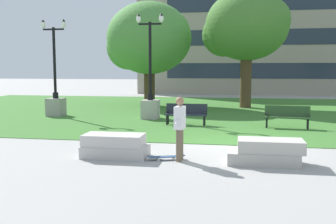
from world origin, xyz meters
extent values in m
plane|color=#A3A09B|center=(0.00, 0.00, 0.00)|extent=(140.00, 140.00, 0.00)
cube|color=#3D752D|center=(0.00, 10.00, 0.01)|extent=(40.00, 20.00, 0.02)
cube|color=#BCB7B2|center=(-3.14, -2.18, 0.16)|extent=(1.80, 0.90, 0.32)
cube|color=beige|center=(-3.19, -2.18, 0.48)|extent=(1.66, 0.83, 0.32)
cube|color=#B2ADA3|center=(0.85, -2.27, 0.16)|extent=(1.80, 0.90, 0.32)
cube|color=#BBB6AB|center=(1.03, -2.27, 0.48)|extent=(1.66, 0.83, 0.32)
cylinder|color=brown|center=(-1.33, -2.42, 0.43)|extent=(0.15, 0.15, 0.86)
cylinder|color=brown|center=(-1.31, -2.22, 0.43)|extent=(0.15, 0.15, 0.86)
cube|color=white|center=(-1.32, -2.32, 1.16)|extent=(0.28, 0.42, 0.60)
cylinder|color=white|center=(-1.34, -2.42, 1.23)|extent=(0.14, 0.40, 0.51)
cylinder|color=white|center=(-1.29, -2.22, 1.23)|extent=(0.14, 0.40, 0.51)
sphere|color=#9E7051|center=(-1.32, -2.32, 1.60)|extent=(0.22, 0.22, 0.22)
cube|color=#2D4C75|center=(-1.70, -2.29, 0.09)|extent=(0.82, 0.45, 0.02)
cube|color=#2D4C75|center=(-2.12, -2.43, 0.11)|extent=(0.18, 0.23, 0.06)
cube|color=#2D4C75|center=(-1.27, -2.14, 0.11)|extent=(0.18, 0.23, 0.06)
cylinder|color=silver|center=(-1.87, -2.46, 0.03)|extent=(0.06, 0.05, 0.06)
cylinder|color=silver|center=(-1.94, -2.26, 0.03)|extent=(0.06, 0.05, 0.06)
cylinder|color=silver|center=(-1.45, -2.32, 0.03)|extent=(0.06, 0.05, 0.06)
cylinder|color=silver|center=(-1.52, -2.11, 0.03)|extent=(0.06, 0.05, 0.06)
cube|color=#1E232D|center=(-1.97, 4.12, 0.46)|extent=(1.81, 0.47, 0.05)
cube|color=#1E232D|center=(-1.96, 4.37, 0.69)|extent=(1.80, 0.15, 0.46)
cube|color=black|center=(-2.81, 4.13, 0.58)|extent=(0.07, 0.40, 0.04)
cube|color=black|center=(-1.13, 4.10, 0.58)|extent=(0.07, 0.40, 0.04)
cylinder|color=black|center=(-2.77, 3.97, 0.23)|extent=(0.07, 0.07, 0.41)
cylinder|color=black|center=(-1.17, 3.94, 0.23)|extent=(0.07, 0.07, 0.41)
cylinder|color=black|center=(-2.76, 4.29, 0.23)|extent=(0.07, 0.07, 0.41)
cylinder|color=black|center=(-1.16, 4.26, 0.23)|extent=(0.07, 0.07, 0.41)
cube|color=#284723|center=(2.21, 3.92, 0.46)|extent=(1.84, 0.63, 0.05)
cube|color=#284723|center=(2.24, 4.17, 0.69)|extent=(1.80, 0.31, 0.46)
cube|color=black|center=(1.38, 4.01, 0.58)|extent=(0.10, 0.40, 0.04)
cube|color=black|center=(3.05, 3.83, 0.58)|extent=(0.10, 0.40, 0.04)
cylinder|color=black|center=(1.40, 3.84, 0.23)|extent=(0.07, 0.07, 0.41)
cylinder|color=black|center=(2.99, 3.67, 0.23)|extent=(0.07, 0.07, 0.41)
cylinder|color=black|center=(1.44, 4.16, 0.23)|extent=(0.07, 0.07, 0.41)
cylinder|color=black|center=(3.03, 3.99, 0.23)|extent=(0.07, 0.07, 0.41)
cube|color=#ADA89E|center=(-3.93, 6.00, 0.47)|extent=(0.80, 0.80, 0.90)
cylinder|color=black|center=(-3.93, 6.00, 1.07)|extent=(0.28, 0.28, 0.30)
cylinder|color=black|center=(-3.93, 6.00, 2.78)|extent=(0.14, 0.14, 3.71)
cube|color=black|center=(-3.93, 6.00, 4.53)|extent=(1.10, 0.08, 0.08)
ellipsoid|color=white|center=(-4.48, 6.00, 4.77)|extent=(0.22, 0.22, 0.36)
cone|color=black|center=(-4.48, 6.00, 4.97)|extent=(0.20, 0.20, 0.13)
ellipsoid|color=white|center=(-3.38, 6.00, 4.77)|extent=(0.22, 0.22, 0.36)
cone|color=black|center=(-3.38, 6.00, 4.97)|extent=(0.20, 0.20, 0.13)
cube|color=gray|center=(-8.94, 6.25, 0.47)|extent=(0.80, 0.80, 0.90)
cylinder|color=black|center=(-8.94, 6.25, 1.07)|extent=(0.28, 0.28, 0.30)
cylinder|color=black|center=(-8.94, 6.25, 2.71)|extent=(0.14, 0.14, 3.57)
cube|color=black|center=(-8.94, 6.25, 4.39)|extent=(1.10, 0.08, 0.08)
ellipsoid|color=white|center=(-9.49, 6.25, 4.63)|extent=(0.22, 0.22, 0.36)
cone|color=black|center=(-9.49, 6.25, 4.83)|extent=(0.20, 0.20, 0.13)
ellipsoid|color=white|center=(-8.39, 6.25, 4.63)|extent=(0.22, 0.22, 0.36)
cone|color=black|center=(-8.39, 6.25, 4.83)|extent=(0.20, 0.20, 0.13)
cylinder|color=#42301E|center=(-5.46, 12.72, 1.45)|extent=(0.71, 0.71, 2.86)
ellipsoid|color=#4C893D|center=(-5.46, 12.72, 4.39)|extent=(5.48, 5.48, 4.66)
sphere|color=#4C893D|center=(-6.97, 13.27, 3.84)|extent=(3.02, 3.02, 3.02)
sphere|color=#4C893D|center=(-4.09, 12.17, 4.66)|extent=(2.74, 2.74, 2.74)
cylinder|color=#4C3823|center=(0.74, 12.27, 1.84)|extent=(0.69, 0.69, 3.65)
ellipsoid|color=#42752D|center=(0.74, 12.27, 5.05)|extent=(5.05, 5.05, 4.29)
sphere|color=#42752D|center=(-0.65, 12.77, 4.55)|extent=(2.78, 2.78, 2.78)
sphere|color=#42752D|center=(2.00, 11.76, 5.31)|extent=(2.52, 2.52, 2.52)
cube|color=gray|center=(2.45, 24.50, 5.87)|extent=(23.15, 1.00, 11.73)
cube|color=#232D3D|center=(2.45, 23.98, 2.20)|extent=(17.36, 0.03, 1.40)
cube|color=#232D3D|center=(2.45, 23.98, 5.20)|extent=(17.36, 0.03, 1.40)
cube|color=#232D3D|center=(2.45, 23.98, 8.20)|extent=(17.36, 0.03, 1.40)
camera|label=1|loc=(0.12, -12.51, 2.47)|focal=42.00mm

